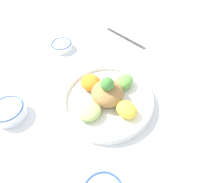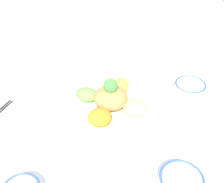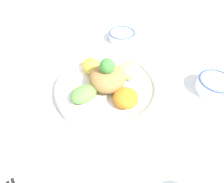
{
  "view_description": "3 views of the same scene",
  "coord_description": "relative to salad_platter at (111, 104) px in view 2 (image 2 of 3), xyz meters",
  "views": [
    {
      "loc": [
        0.3,
        0.19,
        0.56
      ],
      "look_at": [
        -0.04,
        -0.02,
        0.07
      ],
      "focal_mm": 30.0,
      "sensor_mm": 36.0,
      "label": 1
    },
    {
      "loc": [
        0.1,
        -0.69,
        0.59
      ],
      "look_at": [
        -0.03,
        -0.03,
        0.07
      ],
      "focal_mm": 42.0,
      "sensor_mm": 36.0,
      "label": 2
    },
    {
      "loc": [
        -0.34,
        -0.32,
        0.45
      ],
      "look_at": [
        -0.06,
        -0.07,
        0.04
      ],
      "focal_mm": 30.0,
      "sensor_mm": 36.0,
      "label": 3
    }
  ],
  "objects": [
    {
      "name": "ground_plane",
      "position": [
        0.03,
        0.04,
        -0.03
      ],
      "size": [
        2.4,
        2.4,
        0.0
      ],
      "primitive_type": "plane",
      "color": "white"
    },
    {
      "name": "salad_platter",
      "position": [
        0.0,
        0.0,
        0.0
      ],
      "size": [
        0.33,
        0.33,
        0.13
      ],
      "color": "white",
      "rests_on": "ground_plane"
    },
    {
      "name": "sauce_bowl_red",
      "position": [
        0.26,
        0.16,
        -0.01
      ],
      "size": [
        0.11,
        0.11,
        0.04
      ],
      "color": "white",
      "rests_on": "ground_plane"
    },
    {
      "name": "rice_bowl_blue",
      "position": [
        0.22,
        -0.25,
        -0.0
      ],
      "size": [
        0.11,
        0.11,
        0.05
      ],
      "color": "white",
      "rests_on": "ground_plane"
    },
    {
      "name": "serving_spoon_main",
      "position": [
        0.11,
        0.32,
        -0.02
      ],
      "size": [
        0.14,
        0.06,
        0.01
      ],
      "rotation": [
        0.0,
        0.0,
        2.91
      ],
      "color": "white",
      "rests_on": "ground_plane"
    }
  ]
}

